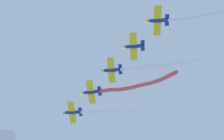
# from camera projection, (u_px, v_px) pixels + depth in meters

# --- Properties ---
(airplane_lead) EXTENTS (6.84, 5.73, 1.81)m
(airplane_lead) POSITION_uv_depth(u_px,v_px,m) (72.00, 112.00, 80.55)
(airplane_lead) COLOR navy
(smoke_trail_lead) EXTENTS (8.96, 13.30, 1.66)m
(smoke_trail_lead) POSITION_uv_depth(u_px,v_px,m) (109.00, 112.00, 80.20)
(smoke_trail_lead) COLOR white
(airplane_left_wing) EXTENTS (6.68, 5.83, 1.81)m
(airplane_left_wing) POSITION_uv_depth(u_px,v_px,m) (91.00, 92.00, 77.63)
(airplane_left_wing) COLOR navy
(smoke_trail_left_wing) EXTENTS (16.09, 13.25, 2.63)m
(smoke_trail_left_wing) POSITION_uv_depth(u_px,v_px,m) (139.00, 84.00, 75.48)
(smoke_trail_left_wing) COLOR #DB4C4C
(airplane_right_wing) EXTENTS (6.78, 5.77, 1.81)m
(airplane_right_wing) POSITION_uv_depth(u_px,v_px,m) (112.00, 70.00, 74.70)
(airplane_right_wing) COLOR navy
(smoke_trail_right_wing) EXTENTS (12.82, 16.63, 2.76)m
(smoke_trail_right_wing) POSITION_uv_depth(u_px,v_px,m) (161.00, 65.00, 74.63)
(smoke_trail_right_wing) COLOR white
(airplane_slot) EXTENTS (6.80, 5.76, 1.81)m
(airplane_slot) POSITION_uv_depth(u_px,v_px,m) (134.00, 46.00, 71.77)
(airplane_slot) COLOR navy
(airplane_trail) EXTENTS (6.88, 5.69, 1.81)m
(airplane_trail) POSITION_uv_depth(u_px,v_px,m) (157.00, 20.00, 68.85)
(airplane_trail) COLOR navy
(cloud_west) EXTENTS (11.71, 11.25, 3.95)m
(cloud_west) POSITION_uv_depth(u_px,v_px,m) (4.00, 139.00, 106.47)
(cloud_west) COLOR silver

